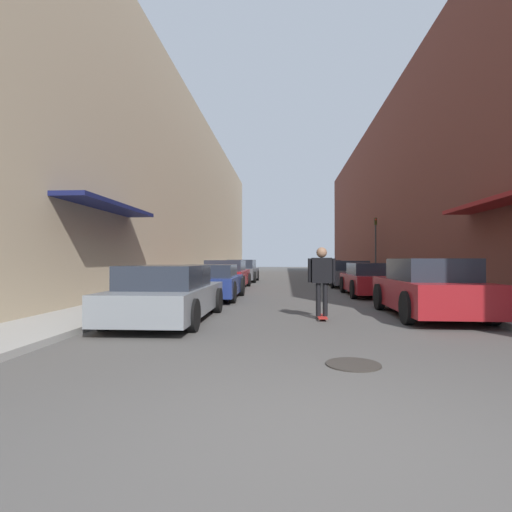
{
  "coord_description": "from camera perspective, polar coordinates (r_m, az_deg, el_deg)",
  "views": [
    {
      "loc": [
        -0.29,
        -2.97,
        1.35
      ],
      "look_at": [
        -1.33,
        10.99,
        1.48
      ],
      "focal_mm": 28.0,
      "sensor_mm": 36.0,
      "label": 1
    }
  ],
  "objects": [
    {
      "name": "curb_strip_right",
      "position": [
        27.19,
        15.3,
        -3.23
      ],
      "size": [
        1.8,
        47.37,
        0.12
      ],
      "color": "gray",
      "rests_on": "ground"
    },
    {
      "name": "parked_car_left_0",
      "position": [
        9.08,
        -12.4,
        -5.31
      ],
      "size": [
        1.89,
        4.42,
        1.23
      ],
      "color": "gray",
      "rests_on": "ground"
    },
    {
      "name": "building_row_left",
      "position": [
        28.0,
        -11.48,
        8.05
      ],
      "size": [
        4.9,
        47.37,
        11.04
      ],
      "color": "tan",
      "rests_on": "ground"
    },
    {
      "name": "parked_car_left_2",
      "position": [
        18.8,
        -4.23,
        -2.68
      ],
      "size": [
        1.98,
        4.76,
        1.33
      ],
      "color": "maroon",
      "rests_on": "ground"
    },
    {
      "name": "ground",
      "position": [
        21.96,
        5.01,
        -4.05
      ],
      "size": [
        104.21,
        104.21,
        0.0
      ],
      "primitive_type": "plane",
      "color": "#4C4947"
    },
    {
      "name": "parked_car_left_1",
      "position": [
        13.78,
        -6.61,
        -3.7
      ],
      "size": [
        2.08,
        4.09,
        1.18
      ],
      "color": "navy",
      "rests_on": "ground"
    },
    {
      "name": "building_row_right",
      "position": [
        28.17,
        21.13,
        8.11
      ],
      "size": [
        4.9,
        47.37,
        11.13
      ],
      "color": "brown",
      "rests_on": "ground"
    },
    {
      "name": "parked_car_right_4",
      "position": [
        31.23,
        10.13,
        -1.8
      ],
      "size": [
        2.07,
        4.2,
        1.32
      ],
      "color": "silver",
      "rests_on": "ground"
    },
    {
      "name": "parked_car_left_3",
      "position": [
        24.48,
        -1.97,
        -2.17
      ],
      "size": [
        1.85,
        4.18,
        1.35
      ],
      "color": "#515459",
      "rests_on": "ground"
    },
    {
      "name": "parked_car_right_0",
      "position": [
        10.3,
        23.36,
        -4.3
      ],
      "size": [
        1.85,
        4.05,
        1.38
      ],
      "color": "maroon",
      "rests_on": "ground"
    },
    {
      "name": "parked_car_right_3",
      "position": [
        26.27,
        11.59,
        -2.1
      ],
      "size": [
        1.99,
        4.02,
        1.28
      ],
      "color": "navy",
      "rests_on": "ground"
    },
    {
      "name": "manhole_cover",
      "position": [
        5.44,
        13.72,
        -14.81
      ],
      "size": [
        0.7,
        0.7,
        0.02
      ],
      "color": "#332D28",
      "rests_on": "ground"
    },
    {
      "name": "parked_car_right_1",
      "position": [
        15.61,
        16.09,
        -3.26
      ],
      "size": [
        1.88,
        4.2,
        1.23
      ],
      "color": "maroon",
      "rests_on": "ground"
    },
    {
      "name": "traffic_light",
      "position": [
        26.31,
        16.71,
        1.97
      ],
      "size": [
        0.16,
        0.22,
        3.87
      ],
      "color": "#2D2D2D",
      "rests_on": "curb_strip_right"
    },
    {
      "name": "skateboarder",
      "position": [
        9.17,
        9.37,
        -2.7
      ],
      "size": [
        0.62,
        0.78,
        1.63
      ],
      "color": "#B2231E",
      "rests_on": "ground"
    },
    {
      "name": "parked_car_right_2",
      "position": [
        20.63,
        13.01,
        -2.53
      ],
      "size": [
        2.01,
        4.35,
        1.3
      ],
      "color": "#515459",
      "rests_on": "ground"
    },
    {
      "name": "curb_strip_left",
      "position": [
        27.08,
        -5.58,
        -3.25
      ],
      "size": [
        1.8,
        47.37,
        0.12
      ],
      "color": "gray",
      "rests_on": "ground"
    }
  ]
}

